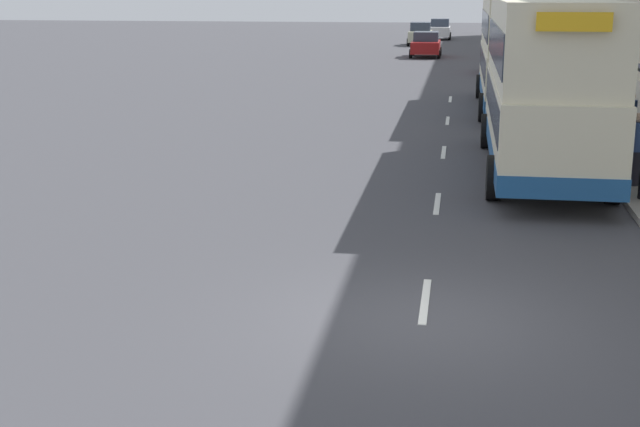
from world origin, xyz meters
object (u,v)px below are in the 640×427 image
pedestrian_3 (636,149)px  car_1 (420,34)px  car_0 (501,57)px  pedestrian_2 (626,138)px  double_decker_bus_near (545,83)px  double_decker_bus_ahead (517,50)px  car_2 (426,44)px  car_3 (440,29)px  pedestrian_at_shelter (629,123)px

pedestrian_3 → car_1: bearing=98.0°
car_0 → pedestrian_2: 27.86m
double_decker_bus_near → pedestrian_3: (1.96, -1.79, -1.29)m
double_decker_bus_ahead → car_1: double_decker_bus_ahead is taller
double_decker_bus_ahead → car_1: (-5.46, 39.11, -1.39)m
pedestrian_3 → car_0: bearing=93.8°
pedestrian_2 → car_2: bearing=99.4°
car_3 → double_decker_bus_ahead: bearing=94.9°
double_decker_bus_near → pedestrian_at_shelter: bearing=41.5°
car_1 → pedestrian_at_shelter: size_ratio=2.50×
pedestrian_at_shelter → pedestrian_3: pedestrian_at_shelter is taller
pedestrian_at_shelter → car_1: bearing=99.2°
double_decker_bus_ahead → pedestrian_2: size_ratio=6.30×
car_3 → pedestrian_2: (6.08, -60.00, 0.10)m
pedestrian_2 → pedestrian_3: (-0.02, -1.41, -0.01)m
pedestrian_at_shelter → pedestrian_2: (-0.52, -2.59, -0.01)m
car_1 → pedestrian_2: size_ratio=2.54×
car_1 → car_3: car_3 is taller
car_3 → pedestrian_3: car_3 is taller
car_2 → car_1: bearing=-85.6°
pedestrian_2 → pedestrian_3: pedestrian_2 is taller
car_2 → car_3: size_ratio=1.05×
car_1 → car_2: (0.97, -12.70, -0.06)m
car_0 → car_2: size_ratio=1.08×
double_decker_bus_near → pedestrian_3: bearing=-42.5°
double_decker_bus_ahead → pedestrian_3: size_ratio=6.34×
car_3 → pedestrian_at_shelter: pedestrian_at_shelter is taller
double_decker_bus_ahead → pedestrian_at_shelter: bearing=-75.8°
pedestrian_at_shelter → pedestrian_3: (-0.54, -4.01, -0.02)m
double_decker_bus_near → car_2: 38.78m
pedestrian_at_shelter → car_2: bearing=100.9°
car_2 → pedestrian_at_shelter: 36.94m
car_1 → pedestrian_at_shelter: pedestrian_at_shelter is taller
double_decker_bus_near → pedestrian_2: size_ratio=6.13×
double_decker_bus_ahead → car_2: bearing=99.7°
double_decker_bus_ahead → pedestrian_2: 12.69m
double_decker_bus_near → car_2: bearing=96.6°
car_0 → car_1: 24.42m
car_3 → pedestrian_3: (6.06, -61.41, 0.10)m
car_0 → pedestrian_3: pedestrian_3 is taller
pedestrian_2 → pedestrian_3: 1.41m
car_3 → double_decker_bus_near: bearing=93.9°
double_decker_bus_ahead → car_2: (-4.49, 26.40, -1.45)m
car_1 → pedestrian_3: bearing=98.0°
car_0 → pedestrian_at_shelter: pedestrian_at_shelter is taller
double_decker_bus_near → car_2: double_decker_bus_near is taller
car_0 → double_decker_bus_near: bearing=-90.1°
double_decker_bus_near → double_decker_bus_ahead: same height
pedestrian_2 → double_decker_bus_near: bearing=169.1°
car_2 → pedestrian_2: (6.46, -38.87, 0.17)m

